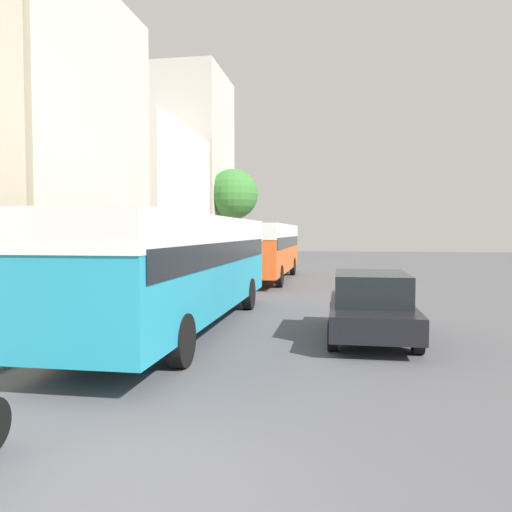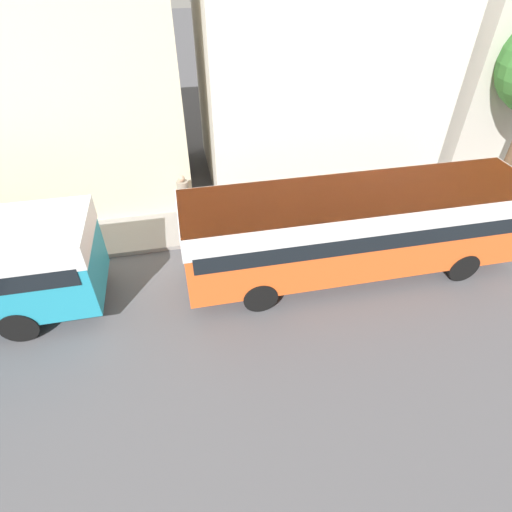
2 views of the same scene
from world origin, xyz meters
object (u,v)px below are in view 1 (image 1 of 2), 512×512
at_px(bus_lead, 181,256).
at_px(car_crossing, 371,305).
at_px(pedestrian_near_curb, 159,265).
at_px(bus_following, 265,244).

relative_size(bus_lead, car_crossing, 2.56).
bearing_deg(car_crossing, bus_lead, 175.64).
relative_size(bus_lead, pedestrian_near_curb, 6.38).
xyz_separation_m(bus_lead, car_crossing, (4.72, -0.36, -1.08)).
bearing_deg(bus_following, car_crossing, -71.61).
distance_m(car_crossing, pedestrian_near_curb, 11.99).
bearing_deg(car_crossing, bus_following, 108.39).
distance_m(bus_lead, pedestrian_near_curb, 9.02).
height_order(bus_lead, car_crossing, bus_lead).
xyz_separation_m(car_crossing, pedestrian_near_curb, (-8.40, 8.56, 0.25)).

